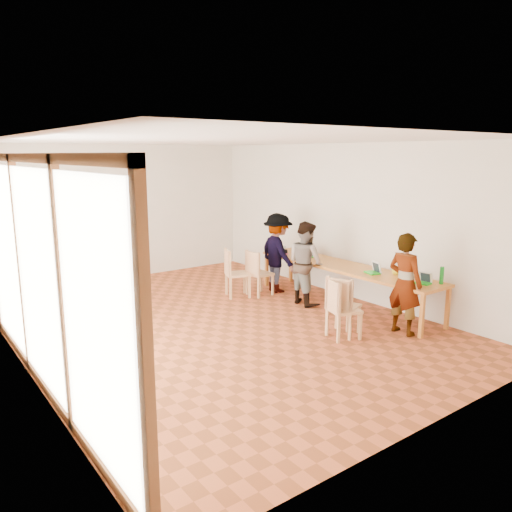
# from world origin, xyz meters

# --- Properties ---
(ground) EXTENTS (8.00, 8.00, 0.00)m
(ground) POSITION_xyz_m (0.00, 0.00, 0.00)
(ground) COLOR #AE502A
(ground) RESTS_ON ground
(wall_back) EXTENTS (6.00, 0.10, 3.00)m
(wall_back) POSITION_xyz_m (0.00, 4.00, 1.50)
(wall_back) COLOR beige
(wall_back) RESTS_ON ground
(wall_front) EXTENTS (6.00, 0.10, 3.00)m
(wall_front) POSITION_xyz_m (0.00, -4.00, 1.50)
(wall_front) COLOR beige
(wall_front) RESTS_ON ground
(wall_right) EXTENTS (0.10, 8.00, 3.00)m
(wall_right) POSITION_xyz_m (3.00, 0.00, 1.50)
(wall_right) COLOR beige
(wall_right) RESTS_ON ground
(window_wall) EXTENTS (0.10, 8.00, 3.00)m
(window_wall) POSITION_xyz_m (-2.96, 0.00, 1.50)
(window_wall) COLOR white
(window_wall) RESTS_ON ground
(ceiling) EXTENTS (6.00, 8.00, 0.04)m
(ceiling) POSITION_xyz_m (0.00, 0.00, 3.02)
(ceiling) COLOR white
(ceiling) RESTS_ON wall_back
(communal_table) EXTENTS (0.80, 4.00, 0.75)m
(communal_table) POSITION_xyz_m (2.50, -0.47, 0.70)
(communal_table) COLOR orange
(communal_table) RESTS_ON ground
(side_table) EXTENTS (0.90, 0.90, 0.75)m
(side_table) POSITION_xyz_m (-1.46, 2.11, 0.67)
(side_table) COLOR orange
(side_table) RESTS_ON ground
(chair_near) EXTENTS (0.57, 0.57, 0.51)m
(chair_near) POSITION_xyz_m (1.23, -1.60, 0.58)
(chair_near) COLOR tan
(chair_near) RESTS_ON ground
(chair_mid) EXTENTS (0.54, 0.54, 0.50)m
(chair_mid) POSITION_xyz_m (1.12, -1.64, 0.57)
(chair_mid) COLOR tan
(chair_mid) RESTS_ON ground
(chair_far) EXTENTS (0.57, 0.57, 0.51)m
(chair_far) POSITION_xyz_m (1.11, 1.22, 0.58)
(chair_far) COLOR tan
(chair_far) RESTS_ON ground
(chair_empty) EXTENTS (0.45, 0.45, 0.48)m
(chair_empty) POSITION_xyz_m (1.53, 1.00, 0.56)
(chair_empty) COLOR tan
(chair_empty) RESTS_ON ground
(chair_spare) EXTENTS (0.53, 0.53, 0.51)m
(chair_spare) POSITION_xyz_m (-1.35, 1.48, 0.58)
(chair_spare) COLOR tan
(chair_spare) RESTS_ON ground
(person_near) EXTENTS (0.40, 0.60, 1.61)m
(person_near) POSITION_xyz_m (2.12, -2.09, 0.81)
(person_near) COLOR gray
(person_near) RESTS_ON ground
(person_mid) EXTENTS (0.67, 0.82, 1.57)m
(person_mid) POSITION_xyz_m (1.97, 0.03, 0.79)
(person_mid) COLOR gray
(person_mid) RESTS_ON ground
(person_far) EXTENTS (0.74, 1.12, 1.62)m
(person_far) POSITION_xyz_m (2.08, 1.01, 0.81)
(person_far) COLOR gray
(person_far) RESTS_ON ground
(laptop_near) EXTENTS (0.22, 0.25, 0.19)m
(laptop_near) POSITION_xyz_m (2.57, -2.13, 0.80)
(laptop_near) COLOR green
(laptop_near) RESTS_ON communal_table
(laptop_mid) EXTENTS (0.27, 0.29, 0.21)m
(laptop_mid) POSITION_xyz_m (2.47, -1.19, 0.81)
(laptop_mid) COLOR green
(laptop_mid) RESTS_ON communal_table
(laptop_far) EXTENTS (0.26, 0.28, 0.20)m
(laptop_far) POSITION_xyz_m (2.51, 0.55, 0.81)
(laptop_far) COLOR green
(laptop_far) RESTS_ON communal_table
(yellow_mug) EXTENTS (0.16, 0.16, 0.10)m
(yellow_mug) POSITION_xyz_m (2.68, -1.48, 0.80)
(yellow_mug) COLOR gold
(yellow_mug) RESTS_ON communal_table
(green_bottle) EXTENTS (0.07, 0.07, 0.28)m
(green_bottle) POSITION_xyz_m (2.76, -2.31, 0.89)
(green_bottle) COLOR #178320
(green_bottle) RESTS_ON communal_table
(clear_glass) EXTENTS (0.07, 0.07, 0.09)m
(clear_glass) POSITION_xyz_m (2.58, 1.40, 0.80)
(clear_glass) COLOR silver
(clear_glass) RESTS_ON communal_table
(condiment_cup) EXTENTS (0.08, 0.08, 0.06)m
(condiment_cup) POSITION_xyz_m (2.56, 1.43, 0.78)
(condiment_cup) COLOR white
(condiment_cup) RESTS_ON communal_table
(pink_phone) EXTENTS (0.05, 0.10, 0.01)m
(pink_phone) POSITION_xyz_m (2.34, 1.04, 0.76)
(pink_phone) COLOR #F63C73
(pink_phone) RESTS_ON communal_table
(black_pouch) EXTENTS (0.16, 0.26, 0.09)m
(black_pouch) POSITION_xyz_m (2.29, 1.17, 0.80)
(black_pouch) COLOR black
(black_pouch) RESTS_ON communal_table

